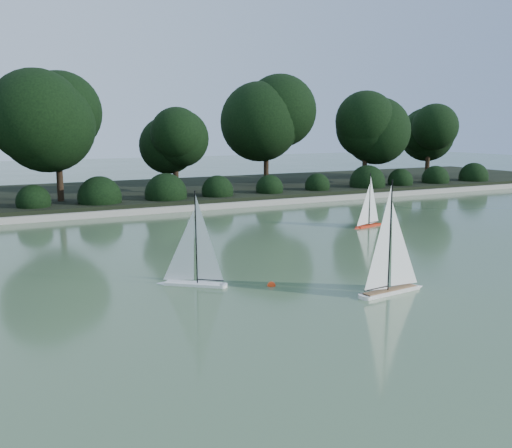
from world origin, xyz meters
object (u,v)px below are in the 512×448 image
object	(u,v)px
sailboat_white_a	(189,270)
sailboat_white_b	(395,274)
sailboat_orange	(367,218)
race_buoy	(271,286)

from	to	relation	value
sailboat_white_a	sailboat_white_b	bearing A→B (deg)	-33.99
sailboat_orange	race_buoy	distance (m)	6.24
sailboat_white_b	race_buoy	xyz separation A→B (m)	(-1.59, 1.22, -0.30)
sailboat_white_a	race_buoy	bearing A→B (deg)	-28.78
sailboat_white_a	race_buoy	distance (m)	1.40
race_buoy	sailboat_white_b	bearing A→B (deg)	-37.58
sailboat_white_a	sailboat_orange	world-z (taller)	sailboat_white_a
sailboat_white_a	sailboat_orange	bearing A→B (deg)	27.00
sailboat_white_b	sailboat_orange	distance (m)	6.04
sailboat_white_a	sailboat_white_b	size ratio (longest dim) A/B	0.89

